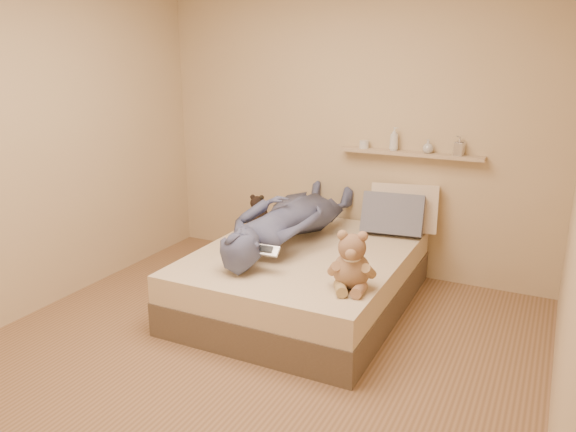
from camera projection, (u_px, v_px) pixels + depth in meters
The scene contains 10 objects.
room at pixel (239, 162), 3.27m from camera, with size 3.80×3.80×3.80m.
bed at pixel (304, 278), 4.37m from camera, with size 1.50×1.90×0.45m.
game_console at pixel (266, 250), 3.82m from camera, with size 0.19×0.09×0.06m.
teddy_bear at pixel (352, 265), 3.56m from camera, with size 0.32×0.33×0.40m.
dark_plush at pixel (258, 212), 4.88m from camera, with size 0.18×0.18×0.28m.
pillow_cream at pixel (404, 208), 4.73m from camera, with size 0.55×0.16×0.40m, color beige.
pillow_grey at pixel (393, 215), 4.64m from camera, with size 0.50×0.14×0.34m, color slate.
person at pixel (287, 218), 4.43m from camera, with size 0.62×1.69×0.40m, color #4A5274.
wall_shelf at pixel (410, 154), 4.67m from camera, with size 1.20×0.12×0.03m, color tan.
shelf_bottles at pixel (415, 143), 4.63m from camera, with size 0.88×0.12×0.20m.
Camera 1 is at (1.69, -2.76, 1.92)m, focal length 35.00 mm.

